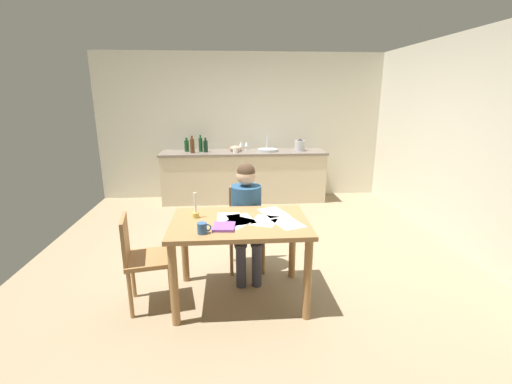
# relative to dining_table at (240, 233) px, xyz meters

# --- Properties ---
(ground_plane) EXTENTS (5.20, 5.20, 0.04)m
(ground_plane) POSITION_rel_dining_table_xyz_m (0.17, 0.97, -0.68)
(ground_plane) COLOR #937F60
(wall_back) EXTENTS (5.20, 0.12, 2.60)m
(wall_back) POSITION_rel_dining_table_xyz_m (0.17, 3.57, 0.64)
(wall_back) COLOR beige
(wall_back) RESTS_ON ground
(wall_right) EXTENTS (0.12, 5.20, 2.60)m
(wall_right) POSITION_rel_dining_table_xyz_m (2.77, 0.97, 0.64)
(wall_right) COLOR beige
(wall_right) RESTS_ON ground
(kitchen_counter) EXTENTS (2.91, 0.64, 0.90)m
(kitchen_counter) POSITION_rel_dining_table_xyz_m (0.17, 3.21, -0.21)
(kitchen_counter) COLOR beige
(kitchen_counter) RESTS_ON ground
(dining_table) EXTENTS (1.23, 0.85, 0.78)m
(dining_table) POSITION_rel_dining_table_xyz_m (0.00, 0.00, 0.00)
(dining_table) COLOR #9E7042
(dining_table) RESTS_ON ground
(chair_at_table) EXTENTS (0.40, 0.40, 0.89)m
(chair_at_table) POSITION_rel_dining_table_xyz_m (0.09, 0.67, -0.16)
(chair_at_table) COLOR #9E7042
(chair_at_table) RESTS_ON ground
(person_seated) EXTENTS (0.32, 0.59, 1.19)m
(person_seated) POSITION_rel_dining_table_xyz_m (0.09, 0.52, 0.02)
(person_seated) COLOR navy
(person_seated) RESTS_ON ground
(chair_side_empty) EXTENTS (0.47, 0.47, 0.87)m
(chair_side_empty) POSITION_rel_dining_table_xyz_m (-0.88, -0.06, -0.17)
(chair_side_empty) COLOR #9E7042
(chair_side_empty) RESTS_ON ground
(coffee_mug) EXTENTS (0.12, 0.08, 0.09)m
(coffee_mug) POSITION_rel_dining_table_xyz_m (-0.31, -0.28, 0.17)
(coffee_mug) COLOR #33598C
(coffee_mug) RESTS_ON dining_table
(candlestick) EXTENTS (0.06, 0.06, 0.24)m
(candlestick) POSITION_rel_dining_table_xyz_m (-0.40, 0.11, 0.19)
(candlestick) COLOR gold
(candlestick) RESTS_ON dining_table
(book_magazine) EXTENTS (0.20, 0.22, 0.02)m
(book_magazine) POSITION_rel_dining_table_xyz_m (-0.14, -0.17, 0.13)
(book_magazine) COLOR purple
(book_magazine) RESTS_ON dining_table
(paper_letter) EXTENTS (0.34, 0.36, 0.00)m
(paper_letter) POSITION_rel_dining_table_xyz_m (-0.03, -0.05, 0.12)
(paper_letter) COLOR white
(paper_letter) RESTS_ON dining_table
(paper_bill) EXTENTS (0.30, 0.35, 0.00)m
(paper_bill) POSITION_rel_dining_table_xyz_m (0.33, 0.21, 0.12)
(paper_bill) COLOR white
(paper_bill) RESTS_ON dining_table
(paper_envelope) EXTENTS (0.21, 0.30, 0.00)m
(paper_envelope) POSITION_rel_dining_table_xyz_m (-0.10, 0.08, 0.12)
(paper_envelope) COLOR white
(paper_envelope) RESTS_ON dining_table
(paper_receipt) EXTENTS (0.28, 0.34, 0.00)m
(paper_receipt) POSITION_rel_dining_table_xyz_m (0.01, 0.04, 0.12)
(paper_receipt) COLOR white
(paper_receipt) RESTS_ON dining_table
(paper_notice) EXTENTS (0.30, 0.35, 0.00)m
(paper_notice) POSITION_rel_dining_table_xyz_m (0.22, -0.02, 0.12)
(paper_notice) COLOR white
(paper_notice) RESTS_ON dining_table
(paper_flyer) EXTENTS (0.30, 0.35, 0.00)m
(paper_flyer) POSITION_rel_dining_table_xyz_m (0.42, -0.10, 0.12)
(paper_flyer) COLOR white
(paper_flyer) RESTS_ON dining_table
(sink_unit) EXTENTS (0.36, 0.36, 0.24)m
(sink_unit) POSITION_rel_dining_table_xyz_m (0.60, 3.22, 0.26)
(sink_unit) COLOR #B2B7BC
(sink_unit) RESTS_ON kitchen_counter
(bottle_oil) EXTENTS (0.08, 0.08, 0.24)m
(bottle_oil) POSITION_rel_dining_table_xyz_m (-0.83, 3.29, 0.34)
(bottle_oil) COLOR #194C23
(bottle_oil) RESTS_ON kitchen_counter
(bottle_vinegar) EXTENTS (0.07, 0.07, 0.30)m
(bottle_vinegar) POSITION_rel_dining_table_xyz_m (-0.72, 3.12, 0.37)
(bottle_vinegar) COLOR #593319
(bottle_vinegar) RESTS_ON kitchen_counter
(bottle_wine_red) EXTENTS (0.07, 0.07, 0.30)m
(bottle_wine_red) POSITION_rel_dining_table_xyz_m (-0.58, 3.25, 0.37)
(bottle_wine_red) COLOR #194C23
(bottle_wine_red) RESTS_ON kitchen_counter
(bottle_sauce) EXTENTS (0.08, 0.08, 0.25)m
(bottle_sauce) POSITION_rel_dining_table_xyz_m (-0.50, 3.19, 0.35)
(bottle_sauce) COLOR black
(bottle_sauce) RESTS_ON kitchen_counter
(mixing_bowl) EXTENTS (0.22, 0.22, 0.10)m
(mixing_bowl) POSITION_rel_dining_table_xyz_m (0.03, 3.26, 0.29)
(mixing_bowl) COLOR tan
(mixing_bowl) RESTS_ON kitchen_counter
(stovetop_kettle) EXTENTS (0.18, 0.18, 0.22)m
(stovetop_kettle) POSITION_rel_dining_table_xyz_m (1.18, 3.21, 0.34)
(stovetop_kettle) COLOR #B7BABF
(stovetop_kettle) RESTS_ON kitchen_counter
(wine_glass_near_sink) EXTENTS (0.07, 0.07, 0.15)m
(wine_glass_near_sink) POSITION_rel_dining_table_xyz_m (0.23, 3.36, 0.35)
(wine_glass_near_sink) COLOR silver
(wine_glass_near_sink) RESTS_ON kitchen_counter
(wine_glass_by_kettle) EXTENTS (0.07, 0.07, 0.15)m
(wine_glass_by_kettle) POSITION_rel_dining_table_xyz_m (0.13, 3.36, 0.35)
(wine_glass_by_kettle) COLOR silver
(wine_glass_by_kettle) RESTS_ON kitchen_counter
(teacup_on_counter) EXTENTS (0.12, 0.08, 0.10)m
(teacup_on_counter) POSITION_rel_dining_table_xyz_m (0.02, 3.06, 0.29)
(teacup_on_counter) COLOR white
(teacup_on_counter) RESTS_ON kitchen_counter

